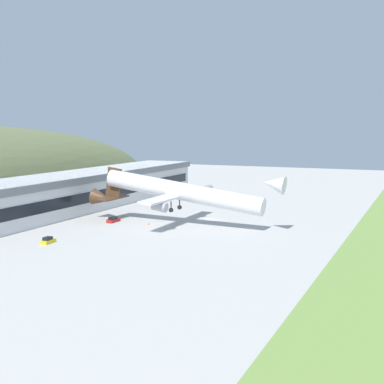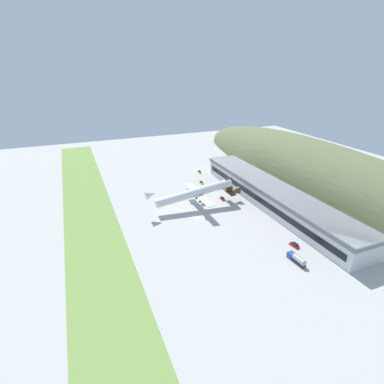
{
  "view_description": "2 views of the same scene",
  "coord_description": "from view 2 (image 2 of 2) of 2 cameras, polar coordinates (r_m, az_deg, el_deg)",
  "views": [
    {
      "loc": [
        -131.76,
        -53.48,
        25.27
      ],
      "look_at": [
        -9.35,
        1.15,
        8.49
      ],
      "focal_mm": 50.0,
      "sensor_mm": 36.0,
      "label": 1
    },
    {
      "loc": [
        121.97,
        -52.64,
        70.86
      ],
      "look_at": [
        -12.03,
        2.21,
        8.71
      ],
      "focal_mm": 28.0,
      "sensor_mm": 36.0,
      "label": 2
    }
  ],
  "objects": [
    {
      "name": "traffic_cone_0",
      "position": [
        165.58,
        2.81,
        -2.03
      ],
      "size": [
        0.52,
        0.52,
        0.58
      ],
      "color": "orange",
      "rests_on": "ground_plane"
    },
    {
      "name": "terminal_building",
      "position": [
        166.53,
        15.15,
        -0.47
      ],
      "size": [
        119.74,
        18.84,
        10.95
      ],
      "color": "silver",
      "rests_on": "ground_plane"
    },
    {
      "name": "cargo_airplane",
      "position": [
        157.21,
        0.83,
        -0.16
      ],
      "size": [
        32.41,
        53.45,
        11.18
      ],
      "color": "silver"
    },
    {
      "name": "service_car_0",
      "position": [
        192.46,
        1.79,
        1.81
      ],
      "size": [
        3.69,
        1.83,
        1.45
      ],
      "color": "gold",
      "rests_on": "ground_plane"
    },
    {
      "name": "service_car_2",
      "position": [
        211.68,
        1.42,
        3.84
      ],
      "size": [
        4.48,
        1.8,
        1.43
      ],
      "color": "gold",
      "rests_on": "ground_plane"
    },
    {
      "name": "ground_plane",
      "position": [
        150.56,
        0.96,
        -4.85
      ],
      "size": [
        371.19,
        371.19,
        0.0
      ],
      "primitive_type": "plane",
      "color": "#B7B5AF"
    },
    {
      "name": "service_car_3",
      "position": [
        170.22,
        5.82,
        -1.28
      ],
      "size": [
        4.21,
        1.81,
        1.41
      ],
      "color": "#B21E1E",
      "rests_on": "ground_plane"
    },
    {
      "name": "hill_backdrop",
      "position": [
        214.09,
        21.77,
        2.19
      ],
      "size": [
        271.38,
        56.55,
        52.2
      ],
      "primitive_type": "ellipsoid",
      "color": "#667047",
      "rests_on": "ground_plane"
    },
    {
      "name": "fuel_truck",
      "position": [
        125.05,
        19.31,
        -11.96
      ],
      "size": [
        8.55,
        2.71,
        3.21
      ],
      "color": "#264C99",
      "rests_on": "ground_plane"
    },
    {
      "name": "grass_strip_foreground",
      "position": [
        141.07,
        -18.14,
        -8.2
      ],
      "size": [
        334.08,
        24.83,
        0.08
      ],
      "primitive_type": "cube",
      "color": "#759947",
      "rests_on": "ground_plane"
    },
    {
      "name": "service_car_1",
      "position": [
        134.92,
        18.94,
        -9.54
      ],
      "size": [
        4.53,
        2.26,
        1.64
      ],
      "color": "#B21E1E",
      "rests_on": "ground_plane"
    }
  ]
}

